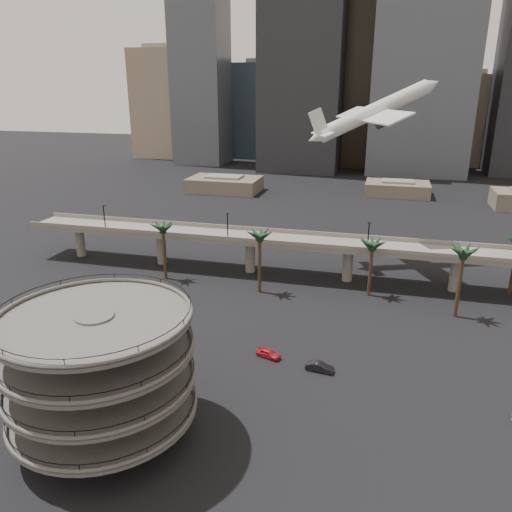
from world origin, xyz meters
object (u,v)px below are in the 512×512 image
(car_a, at_px, (268,353))
(parking_ramp, at_px, (100,365))
(airborne_jet, at_px, (374,112))
(overpass, at_px, (298,245))
(car_b, at_px, (320,367))

(car_a, bearing_deg, parking_ramp, 165.87)
(parking_ramp, height_order, airborne_jet, airborne_jet)
(overpass, distance_m, car_b, 39.91)
(parking_ramp, height_order, car_b, parking_ramp)
(airborne_jet, distance_m, car_b, 64.24)
(car_a, distance_m, car_b, 8.60)
(parking_ramp, distance_m, airborne_jet, 83.66)
(parking_ramp, xyz_separation_m, car_a, (14.86, 22.94, -9.14))
(parking_ramp, bearing_deg, overpass, 77.57)
(airborne_jet, distance_m, car_a, 63.61)
(airborne_jet, bearing_deg, car_a, -129.62)
(parking_ramp, height_order, car_a, parking_ramp)
(parking_ramp, bearing_deg, airborne_jet, 70.57)
(parking_ramp, relative_size, airborne_jet, 0.74)
(parking_ramp, xyz_separation_m, car_b, (23.24, 20.99, -9.14))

